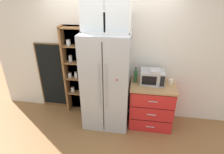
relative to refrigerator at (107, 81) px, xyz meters
name	(u,v)px	position (x,y,z in m)	size (l,w,h in m)	color
ground_plane	(107,120)	(0.00, 0.01, -0.93)	(10.67, 10.67, 0.00)	olive
wall_back_cream	(110,56)	(0.00, 0.41, 0.35)	(4.97, 0.10, 2.55)	silver
refrigerator	(107,81)	(0.00, 0.00, 0.00)	(0.86, 0.74, 1.85)	#ADAFB5
pantry_shelf_column	(76,70)	(-0.71, 0.31, 0.05)	(0.52, 0.24, 1.89)	brown
counter_cabinet	(151,104)	(0.87, 0.06, -0.48)	(0.84, 0.63, 0.89)	red
microwave	(152,77)	(0.84, 0.11, 0.10)	(0.44, 0.33, 0.26)	#ADAFB5
coffee_maker	(154,77)	(0.87, 0.07, 0.12)	(0.17, 0.20, 0.31)	#B7B7BC
mug_cream	(171,82)	(1.19, 0.13, 0.01)	(0.11, 0.08, 0.09)	silver
bottle_green	(136,76)	(0.53, 0.12, 0.10)	(0.07, 0.07, 0.29)	#285B33
bottle_amber	(154,77)	(0.87, 0.13, 0.10)	(0.07, 0.07, 0.29)	brown
upper_cabinet	(106,11)	(0.00, 0.05, 1.26)	(0.82, 0.32, 0.67)	silver
chalkboard_menu	(52,77)	(-1.29, 0.34, -0.17)	(0.60, 0.04, 1.51)	brown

